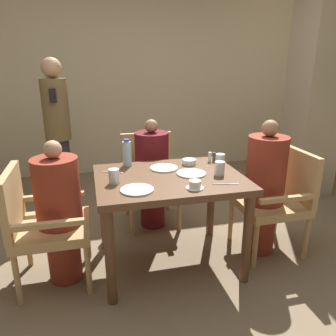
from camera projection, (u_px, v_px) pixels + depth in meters
name	position (u px, v px, depth m)	size (l,w,h in m)	color
ground_plane	(169.00, 262.00, 2.71)	(16.00, 16.00, 0.00)	#7A664C
wall_back	(125.00, 74.00, 4.61)	(8.00, 0.06, 2.80)	beige
pillar_stone	(316.00, 82.00, 3.80)	(0.50, 0.50, 2.70)	tan
dining_table	(169.00, 190.00, 2.50)	(1.10, 0.84, 0.76)	brown
chair_left_side	(40.00, 221.00, 2.33)	(0.53, 0.53, 0.89)	tan
diner_in_left_chair	(60.00, 212.00, 2.35)	(0.32, 0.32, 1.08)	maroon
chair_far_side	(150.00, 174.00, 3.31)	(0.53, 0.53, 0.89)	tan
diner_in_far_chair	(152.00, 173.00, 3.16)	(0.32, 0.32, 1.07)	#5B1419
chair_right_side	(278.00, 196.00, 2.77)	(0.53, 0.53, 0.89)	tan
diner_in_right_chair	(264.00, 187.00, 2.71)	(0.32, 0.32, 1.15)	maroon
standing_host	(58.00, 129.00, 3.57)	(0.28, 0.31, 1.62)	#2D2D33
plate_main_left	(137.00, 190.00, 2.19)	(0.23, 0.23, 0.01)	white
plate_main_right	(191.00, 174.00, 2.50)	(0.23, 0.23, 0.01)	white
plate_dessert_center	(164.00, 168.00, 2.63)	(0.23, 0.23, 0.01)	white
teacup_with_saucer	(195.00, 185.00, 2.22)	(0.12, 0.12, 0.06)	white
bowl_small	(189.00, 162.00, 2.74)	(0.11, 0.11, 0.04)	white
water_bottle	(127.00, 153.00, 2.68)	(0.07, 0.07, 0.23)	#A3C6DB
glass_tall_near	(220.00, 160.00, 2.68)	(0.08, 0.08, 0.11)	silver
glass_tall_mid	(220.00, 168.00, 2.48)	(0.08, 0.08, 0.11)	silver
glass_tall_far	(114.00, 176.00, 2.30)	(0.08, 0.08, 0.11)	silver
salt_shaker	(210.00, 157.00, 2.81)	(0.03, 0.03, 0.08)	white
pepper_shaker	(214.00, 157.00, 2.82)	(0.03, 0.03, 0.08)	#4C3D2D
fork_beside_plate	(115.00, 172.00, 2.54)	(0.16, 0.09, 0.00)	silver
knife_beside_plate	(227.00, 184.00, 2.30)	(0.18, 0.05, 0.00)	silver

